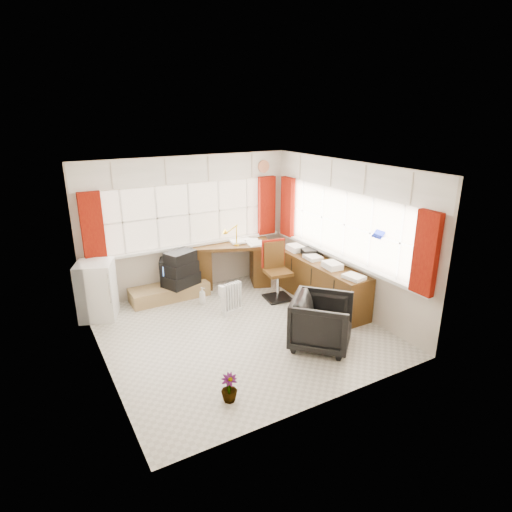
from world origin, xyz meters
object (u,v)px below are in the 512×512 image
Objects in this scene: office_chair at (322,322)px; tv_bench at (170,292)px; mini_fridge at (97,290)px; radiator at (232,301)px; desk_lamp at (236,231)px; desk at (232,261)px; credenza at (322,282)px; crt_tv at (175,270)px; task_chair at (275,268)px.

tv_bench is (-1.37, 2.67, -0.26)m from office_chair.
office_chair is at bearing -44.07° from mini_fridge.
office_chair is 3.65m from mini_fridge.
radiator reaches higher than tv_bench.
desk_lamp reaches higher than mini_fridge.
office_chair is at bearing -88.65° from desk.
desk is at bearing 47.68° from office_chair.
mini_fridge is (-2.58, -0.03, -0.64)m from desk_lamp.
crt_tv is at bearing 142.70° from credenza.
desk reaches higher than crt_tv.
credenza reaches higher than office_chair.
mini_fridge is (-1.25, -0.13, 0.35)m from tv_bench.
mini_fridge is at bearing -179.23° from desk_lamp.
desk is 1.31m from radiator.
tv_bench is at bearing 123.99° from radiator.
mini_fridge is at bearing -170.92° from crt_tv.
radiator is 1.30m from tv_bench.
mini_fridge is at bearing 154.56° from radiator.
desk_lamp is 1.46m from radiator.
crt_tv is at bearing 170.66° from desk_lamp.
mini_fridge is at bearing 158.57° from credenza.
mini_fridge is (-3.53, 1.39, 0.08)m from credenza.
desk is 4.00× the size of desk_lamp.
tv_bench is 1.47× the size of mini_fridge.
mini_fridge is (-2.62, 2.54, 0.09)m from office_chair.
crt_tv is 0.70× the size of mini_fridge.
desk is at bearing 97.35° from desk_lamp.
crt_tv is at bearing 179.43° from desk.
credenza reaches higher than crt_tv.
radiator is at bearing -56.01° from tv_bench.
desk is 1.87m from credenza.
desk_lamp is at bearing 47.25° from office_chair.
crt_tv is (-1.21, 2.76, 0.11)m from office_chair.
credenza is 2.10× the size of mini_fridge.
tv_bench is at bearing -176.49° from desk.
task_chair reaches higher than mini_fridge.
radiator is (-0.58, -1.15, -0.25)m from desk.
radiator is at bearing -25.44° from mini_fridge.
desk is 1.70× the size of mini_fridge.
tv_bench is (-2.28, 1.52, -0.27)m from credenza.
credenza reaches higher than radiator.
desk_lamp is 1.03m from task_chair.
crt_tv is at bearing 9.08° from mini_fridge.
desk_lamp reaches higher than radiator.
task_chair is 1.83m from office_chair.
credenza is at bearing -33.70° from tv_bench.
tv_bench is at bearing 175.69° from desk_lamp.
crt_tv is at bearing 69.91° from office_chair.
desk_lamp reaches higher than desk.
radiator is at bearing 163.97° from credenza.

